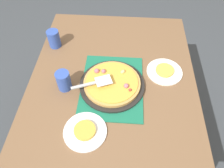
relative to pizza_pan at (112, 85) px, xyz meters
name	(u,v)px	position (x,y,z in m)	size (l,w,h in m)	color
ground_plane	(112,139)	(0.00, 0.00, -0.76)	(8.00, 8.00, 0.00)	#3D4247
dining_table	(112,97)	(0.00, 0.00, -0.12)	(1.40, 1.00, 0.75)	brown
placemat	(112,86)	(0.00, 0.00, -0.01)	(0.48, 0.36, 0.01)	#196B4C
pizza_pan	(112,85)	(0.00, 0.00, 0.00)	(0.38, 0.38, 0.01)	black
pizza	(112,82)	(0.00, 0.00, 0.02)	(0.33, 0.33, 0.05)	tan
plate_near_left	(164,72)	(-0.13, 0.32, -0.01)	(0.22, 0.22, 0.01)	white
plate_far_right	(85,131)	(0.30, -0.11, -0.01)	(0.22, 0.22, 0.01)	white
served_slice_left	(165,70)	(-0.13, 0.32, 0.01)	(0.11, 0.11, 0.02)	#EAB747
served_slice_right	(85,130)	(0.30, -0.11, 0.01)	(0.11, 0.11, 0.02)	gold
cup_near	(64,81)	(0.03, -0.27, 0.05)	(0.08, 0.08, 0.12)	#3351AD
cup_far	(54,39)	(-0.33, -0.41, 0.05)	(0.08, 0.08, 0.12)	#3351AD
pizza_server	(95,83)	(0.04, -0.09, 0.06)	(0.12, 0.23, 0.01)	silver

